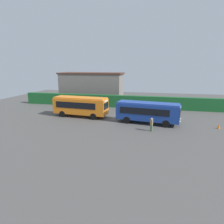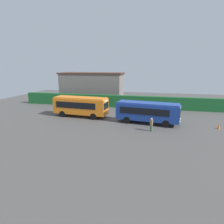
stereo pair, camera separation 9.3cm
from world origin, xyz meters
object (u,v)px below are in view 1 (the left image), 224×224
at_px(bus_orange, 81,106).
at_px(bus_blue, 148,111).
at_px(person_center, 155,113).
at_px(person_left, 151,124).
at_px(traffic_cone, 219,126).

height_order(bus_orange, bus_blue, bus_orange).
bearing_deg(person_center, bus_orange, -109.64).
xyz_separation_m(bus_orange, person_left, (11.28, -4.96, -0.91)).
bearing_deg(bus_blue, person_left, -71.00).
height_order(bus_blue, person_center, bus_blue).
relative_size(bus_blue, person_center, 4.74).
bearing_deg(bus_orange, person_center, 7.76).
bearing_deg(traffic_cone, person_center, 163.41).
bearing_deg(bus_orange, bus_blue, -3.11).
height_order(bus_orange, person_center, bus_orange).
bearing_deg(bus_orange, person_left, -18.66).
bearing_deg(bus_blue, traffic_cone, 5.53).
xyz_separation_m(person_left, person_center, (0.28, 5.50, 0.10)).
relative_size(bus_blue, traffic_cone, 15.02).
bearing_deg(bus_blue, bus_orange, 179.81).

